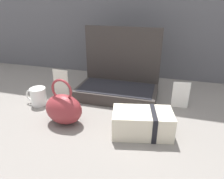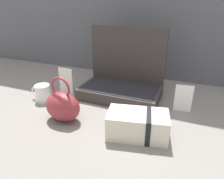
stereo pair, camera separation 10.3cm
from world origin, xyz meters
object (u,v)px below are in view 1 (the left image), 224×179
at_px(coffee_mug, 38,96).
at_px(info_card_left, 180,95).
at_px(poster_card_right, 61,83).
at_px(open_suitcase, 119,81).
at_px(teal_pouch_handbag, 64,109).
at_px(cream_toiletry_bag, 143,123).

xyz_separation_m(coffee_mug, info_card_left, (0.75, 0.17, 0.03)).
relative_size(info_card_left, poster_card_right, 0.90).
distance_m(open_suitcase, teal_pouch_handbag, 0.41).
bearing_deg(info_card_left, cream_toiletry_bag, -126.33).
height_order(cream_toiletry_bag, info_card_left, info_card_left).
height_order(open_suitcase, coffee_mug, open_suitcase).
distance_m(cream_toiletry_bag, info_card_left, 0.33).
height_order(teal_pouch_handbag, coffee_mug, teal_pouch_handbag).
xyz_separation_m(open_suitcase, poster_card_right, (-0.33, -0.10, -0.01)).
height_order(coffee_mug, info_card_left, info_card_left).
bearing_deg(teal_pouch_handbag, open_suitcase, 64.99).
xyz_separation_m(teal_pouch_handbag, info_card_left, (0.53, 0.30, -0.00)).
relative_size(teal_pouch_handbag, info_card_left, 1.51).
bearing_deg(cream_toiletry_bag, info_card_left, 61.16).
relative_size(teal_pouch_handbag, cream_toiletry_bag, 0.80).
height_order(info_card_left, poster_card_right, poster_card_right).
relative_size(coffee_mug, info_card_left, 0.83).
xyz_separation_m(open_suitcase, info_card_left, (0.35, -0.06, -0.02)).
distance_m(teal_pouch_handbag, poster_card_right, 0.31).
distance_m(open_suitcase, cream_toiletry_bag, 0.41).
bearing_deg(poster_card_right, info_card_left, 8.88).
bearing_deg(coffee_mug, teal_pouch_handbag, -29.64).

